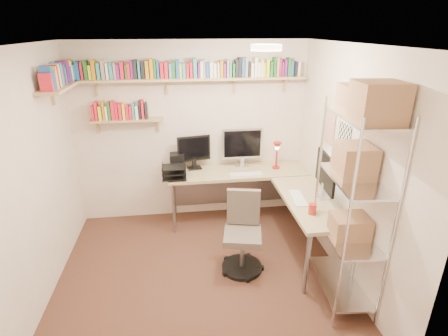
{
  "coord_description": "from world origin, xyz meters",
  "views": [
    {
      "loc": [
        -0.17,
        -3.26,
        2.64
      ],
      "look_at": [
        0.34,
        0.55,
        1.09
      ],
      "focal_mm": 28.0,
      "sensor_mm": 36.0,
      "label": 1
    }
  ],
  "objects": [
    {
      "name": "ground",
      "position": [
        0.0,
        0.0,
        0.0
      ],
      "size": [
        3.2,
        3.2,
        0.0
      ],
      "primitive_type": "plane",
      "color": "#44291D",
      "rests_on": "ground"
    },
    {
      "name": "room_shell",
      "position": [
        0.0,
        0.0,
        1.55
      ],
      "size": [
        3.24,
        3.04,
        2.52
      ],
      "color": "beige",
      "rests_on": "ground"
    },
    {
      "name": "wall_shelves",
      "position": [
        -0.43,
        1.3,
        2.03
      ],
      "size": [
        3.12,
        1.09,
        0.8
      ],
      "color": "tan",
      "rests_on": "ground"
    },
    {
      "name": "corner_desk",
      "position": [
        0.7,
        0.96,
        0.77
      ],
      "size": [
        2.07,
        2.01,
        1.34
      ],
      "color": "tan",
      "rests_on": "ground"
    },
    {
      "name": "office_chair",
      "position": [
        0.49,
        0.1,
        0.4
      ],
      "size": [
        0.5,
        0.51,
        0.94
      ],
      "rotation": [
        0.0,
        0.0,
        -0.21
      ],
      "color": "black",
      "rests_on": "ground"
    },
    {
      "name": "wire_rack",
      "position": [
        1.42,
        -0.51,
        1.56
      ],
      "size": [
        0.5,
        0.91,
        2.25
      ],
      "rotation": [
        0.0,
        0.0,
        -0.09
      ],
      "color": "silver",
      "rests_on": "ground"
    }
  ]
}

